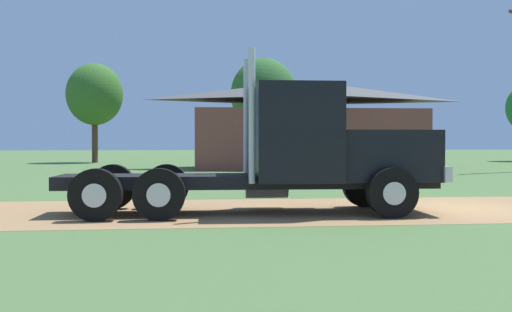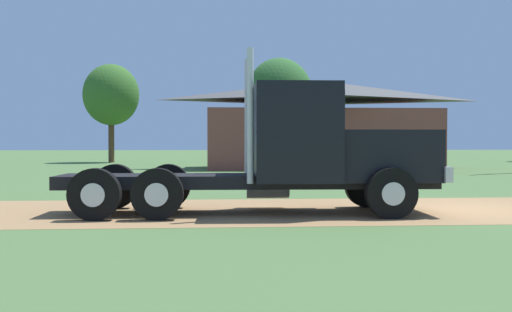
# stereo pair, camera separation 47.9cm
# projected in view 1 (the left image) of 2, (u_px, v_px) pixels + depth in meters

# --- Properties ---
(ground_plane) EXTENTS (200.00, 200.00, 0.00)m
(ground_plane) POSITION_uv_depth(u_px,v_px,m) (462.00, 208.00, 14.57)
(ground_plane) COLOR #4B6B38
(dirt_track) EXTENTS (120.00, 5.48, 0.01)m
(dirt_track) POSITION_uv_depth(u_px,v_px,m) (462.00, 208.00, 14.57)
(dirt_track) COLOR #9B754B
(dirt_track) RESTS_ON ground_plane
(truck_foreground_white) EXTENTS (8.37, 2.76, 3.51)m
(truck_foreground_white) POSITION_uv_depth(u_px,v_px,m) (300.00, 154.00, 13.60)
(truck_foreground_white) COLOR black
(truck_foreground_white) RESTS_ON ground_plane
(shed_building) EXTENTS (13.85, 6.79, 5.18)m
(shed_building) POSITION_uv_depth(u_px,v_px,m) (306.00, 126.00, 36.41)
(shed_building) COLOR brown
(shed_building) RESTS_ON ground_plane
(tree_left) EXTENTS (4.20, 4.20, 7.44)m
(tree_left) POSITION_uv_depth(u_px,v_px,m) (95.00, 95.00, 45.91)
(tree_left) COLOR #513823
(tree_left) RESTS_ON ground_plane
(tree_mid) EXTENTS (5.25, 5.25, 8.21)m
(tree_mid) POSITION_uv_depth(u_px,v_px,m) (264.00, 95.00, 48.62)
(tree_mid) COLOR #513823
(tree_mid) RESTS_ON ground_plane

